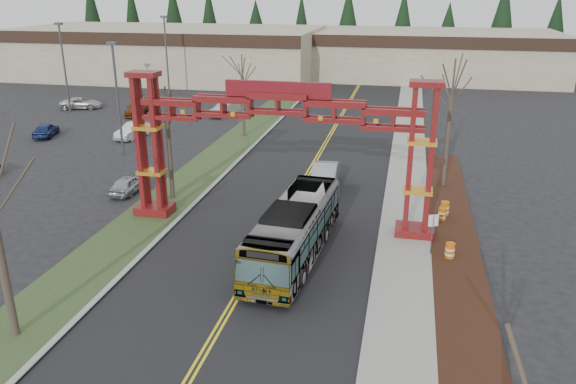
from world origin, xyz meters
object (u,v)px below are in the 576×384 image
(retail_building_east, at_px, (430,54))
(bare_tree_median_far, at_px, (242,77))
(bare_tree_median_mid, at_px, (167,117))
(barrel_mid, at_px, (442,215))
(parked_car_mid_a, at_px, (137,108))
(parked_car_far_a, at_px, (224,110))
(retail_building_west, at_px, (170,52))
(bare_tree_right_far, at_px, (452,92))
(light_pole_mid, at_px, (64,61))
(transit_bus, at_px, (295,230))
(barrel_south, at_px, (450,251))
(parked_car_far_b, at_px, (81,103))
(street_sign, at_px, (433,227))
(parked_car_near_b, at_px, (133,130))
(light_pole_far, at_px, (166,50))
(silver_sedan, at_px, (325,176))
(barrel_north, at_px, (445,209))
(parked_car_mid_b, at_px, (46,130))
(parked_car_near_a, at_px, (128,184))
(light_pole_near, at_px, (117,91))
(gateway_arch, at_px, (278,128))

(retail_building_east, height_order, bare_tree_median_far, bare_tree_median_far)
(bare_tree_median_mid, relative_size, barrel_mid, 8.55)
(parked_car_mid_a, xyz_separation_m, parked_car_far_a, (9.73, 1.44, -0.03))
(retail_building_west, distance_m, parked_car_far_a, 31.21)
(parked_car_mid_a, distance_m, bare_tree_right_far, 37.32)
(parked_car_mid_a, bearing_deg, light_pole_mid, 165.69)
(retail_building_west, height_order, bare_tree_median_far, bare_tree_median_far)
(transit_bus, bearing_deg, parked_car_far_a, 118.26)
(retail_building_west, xyz_separation_m, barrel_mid, (39.63, -51.39, -3.32))
(barrel_south, bearing_deg, parked_car_far_b, 142.37)
(street_sign, distance_m, barrel_mid, 5.17)
(parked_car_near_b, distance_m, light_pole_far, 22.37)
(retail_building_west, bearing_deg, parked_car_far_b, -90.78)
(retail_building_east, height_order, street_sign, retail_building_east)
(silver_sedan, distance_m, bare_tree_median_far, 16.58)
(parked_car_far_a, relative_size, parked_car_far_b, 0.92)
(barrel_north, bearing_deg, parked_car_far_b, 148.11)
(parked_car_mid_b, xyz_separation_m, barrel_mid, (36.08, -13.28, -0.22))
(barrel_mid, relative_size, barrel_north, 0.89)
(street_sign, relative_size, barrel_south, 2.54)
(parked_car_near_b, bearing_deg, bare_tree_right_far, -6.26)
(parked_car_mid_b, bearing_deg, street_sign, 136.83)
(parked_car_near_a, xyz_separation_m, bare_tree_median_mid, (3.47, -0.47, 4.98))
(parked_car_far_a, relative_size, street_sign, 1.79)
(transit_bus, height_order, bare_tree_median_far, bare_tree_median_far)
(parked_car_far_b, distance_m, light_pole_mid, 5.34)
(parked_car_near_a, bearing_deg, light_pole_near, -59.33)
(parked_car_far_a, height_order, light_pole_far, light_pole_far)
(parked_car_far_a, bearing_deg, bare_tree_median_far, -41.26)
(silver_sedan, xyz_separation_m, barrel_mid, (7.95, -4.69, -0.38))
(gateway_arch, bearing_deg, parked_car_far_b, 136.92)
(retail_building_west, xyz_separation_m, silver_sedan, (31.68, -46.70, -2.94))
(bare_tree_median_mid, distance_m, light_pole_mid, 32.95)
(retail_building_east, xyz_separation_m, parked_car_mid_b, (-36.45, -46.10, -2.85))
(parked_car_near_a, height_order, parked_car_far_b, parked_car_far_b)
(silver_sedan, height_order, light_pole_far, light_pole_far)
(parked_car_far_b, bearing_deg, barrel_north, -138.20)
(retail_building_east, bearing_deg, barrel_south, -90.16)
(parked_car_near_a, distance_m, barrel_south, 22.08)
(transit_bus, xyz_separation_m, light_pole_near, (-18.19, 15.87, 3.87))
(parked_car_near_a, height_order, barrel_mid, parked_car_near_a)
(gateway_arch, relative_size, parked_car_far_b, 3.94)
(parked_car_far_b, xyz_separation_m, barrel_mid, (39.98, -25.81, -0.20))
(bare_tree_median_mid, xyz_separation_m, bare_tree_median_far, (0.00, 17.03, 0.07))
(parked_car_near_b, xyz_separation_m, parked_car_far_a, (5.41, 10.95, -0.01))
(parked_car_near_a, height_order, bare_tree_median_far, bare_tree_median_far)
(retail_building_east, xyz_separation_m, street_sign, (-1.15, -64.34, -1.81))
(light_pole_near, xyz_separation_m, barrel_south, (26.21, -14.46, -4.94))
(bare_tree_right_far, bearing_deg, bare_tree_median_mid, -160.36)
(light_pole_mid, height_order, barrel_north, light_pole_mid)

